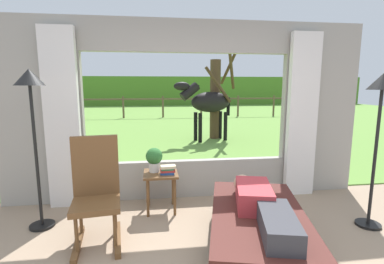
{
  "coord_description": "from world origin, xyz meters",
  "views": [
    {
      "loc": [
        -0.49,
        -1.82,
        1.64
      ],
      "look_at": [
        0.0,
        1.8,
        1.05
      ],
      "focal_mm": 26.68,
      "sensor_mm": 36.0,
      "label": 1
    }
  ],
  "objects_px": {
    "side_table": "(161,180)",
    "floor_lamp_right": "(381,105)",
    "reclining_person": "(261,204)",
    "rocking_chair": "(96,191)",
    "floor_lamp_left": "(31,101)",
    "potted_plant": "(154,158)",
    "pasture_tree": "(216,97)",
    "recliner_sofa": "(258,231)",
    "book_stack": "(168,170)",
    "horse": "(208,103)"
  },
  "relations": [
    {
      "from": "potted_plant",
      "to": "side_table",
      "type": "bearing_deg",
      "value": -36.87
    },
    {
      "from": "side_table",
      "to": "floor_lamp_right",
      "type": "height_order",
      "value": "floor_lamp_right"
    },
    {
      "from": "recliner_sofa",
      "to": "rocking_chair",
      "type": "height_order",
      "value": "rocking_chair"
    },
    {
      "from": "floor_lamp_right",
      "to": "pasture_tree",
      "type": "distance_m",
      "value": 5.8
    },
    {
      "from": "recliner_sofa",
      "to": "horse",
      "type": "bearing_deg",
      "value": 97.72
    },
    {
      "from": "potted_plant",
      "to": "book_stack",
      "type": "distance_m",
      "value": 0.25
    },
    {
      "from": "recliner_sofa",
      "to": "horse",
      "type": "relative_size",
      "value": 1.03
    },
    {
      "from": "rocking_chair",
      "to": "pasture_tree",
      "type": "relative_size",
      "value": 0.4
    },
    {
      "from": "book_stack",
      "to": "floor_lamp_left",
      "type": "bearing_deg",
      "value": -172.34
    },
    {
      "from": "potted_plant",
      "to": "floor_lamp_left",
      "type": "relative_size",
      "value": 0.18
    },
    {
      "from": "floor_lamp_right",
      "to": "book_stack",
      "type": "bearing_deg",
      "value": 163.45
    },
    {
      "from": "potted_plant",
      "to": "floor_lamp_right",
      "type": "height_order",
      "value": "floor_lamp_right"
    },
    {
      "from": "side_table",
      "to": "floor_lamp_right",
      "type": "xyz_separation_m",
      "value": [
        2.43,
        -0.76,
        1.01
      ]
    },
    {
      "from": "book_stack",
      "to": "pasture_tree",
      "type": "bearing_deg",
      "value": 70.83
    },
    {
      "from": "floor_lamp_right",
      "to": "reclining_person",
      "type": "bearing_deg",
      "value": -165.8
    },
    {
      "from": "reclining_person",
      "to": "book_stack",
      "type": "distance_m",
      "value": 1.36
    },
    {
      "from": "book_stack",
      "to": "pasture_tree",
      "type": "relative_size",
      "value": 0.07
    },
    {
      "from": "side_table",
      "to": "recliner_sofa",
      "type": "bearing_deg",
      "value": -49.59
    },
    {
      "from": "book_stack",
      "to": "floor_lamp_left",
      "type": "xyz_separation_m",
      "value": [
        -1.5,
        -0.2,
        0.9
      ]
    },
    {
      "from": "recliner_sofa",
      "to": "potted_plant",
      "type": "distance_m",
      "value": 1.6
    },
    {
      "from": "potted_plant",
      "to": "pasture_tree",
      "type": "bearing_deg",
      "value": 68.67
    },
    {
      "from": "recliner_sofa",
      "to": "reclining_person",
      "type": "distance_m",
      "value": 0.31
    },
    {
      "from": "side_table",
      "to": "floor_lamp_left",
      "type": "distance_m",
      "value": 1.77
    },
    {
      "from": "pasture_tree",
      "to": "floor_lamp_left",
      "type": "bearing_deg",
      "value": -121.72
    },
    {
      "from": "side_table",
      "to": "potted_plant",
      "type": "xyz_separation_m",
      "value": [
        -0.08,
        0.06,
        0.28
      ]
    },
    {
      "from": "recliner_sofa",
      "to": "floor_lamp_right",
      "type": "height_order",
      "value": "floor_lamp_right"
    },
    {
      "from": "rocking_chair",
      "to": "side_table",
      "type": "height_order",
      "value": "rocking_chair"
    },
    {
      "from": "book_stack",
      "to": "floor_lamp_left",
      "type": "relative_size",
      "value": 0.11
    },
    {
      "from": "potted_plant",
      "to": "floor_lamp_right",
      "type": "xyz_separation_m",
      "value": [
        2.51,
        -0.82,
        0.74
      ]
    },
    {
      "from": "side_table",
      "to": "floor_lamp_left",
      "type": "xyz_separation_m",
      "value": [
        -1.41,
        -0.26,
        1.05
      ]
    },
    {
      "from": "recliner_sofa",
      "to": "rocking_chair",
      "type": "bearing_deg",
      "value": 178.17
    },
    {
      "from": "potted_plant",
      "to": "pasture_tree",
      "type": "xyz_separation_m",
      "value": [
        1.93,
        4.95,
        0.61
      ]
    },
    {
      "from": "potted_plant",
      "to": "horse",
      "type": "distance_m",
      "value": 4.88
    },
    {
      "from": "rocking_chair",
      "to": "horse",
      "type": "distance_m",
      "value": 5.77
    },
    {
      "from": "reclining_person",
      "to": "floor_lamp_left",
      "type": "height_order",
      "value": "floor_lamp_left"
    },
    {
      "from": "book_stack",
      "to": "horse",
      "type": "xyz_separation_m",
      "value": [
        1.44,
        4.71,
        0.58
      ]
    },
    {
      "from": "floor_lamp_right",
      "to": "pasture_tree",
      "type": "relative_size",
      "value": 0.64
    },
    {
      "from": "rocking_chair",
      "to": "book_stack",
      "type": "height_order",
      "value": "rocking_chair"
    },
    {
      "from": "reclining_person",
      "to": "pasture_tree",
      "type": "height_order",
      "value": "pasture_tree"
    },
    {
      "from": "rocking_chair",
      "to": "floor_lamp_left",
      "type": "xyz_separation_m",
      "value": [
        -0.71,
        0.37,
        0.93
      ]
    },
    {
      "from": "floor_lamp_left",
      "to": "horse",
      "type": "height_order",
      "value": "floor_lamp_left"
    },
    {
      "from": "side_table",
      "to": "rocking_chair",
      "type": "bearing_deg",
      "value": -137.41
    },
    {
      "from": "side_table",
      "to": "horse",
      "type": "bearing_deg",
      "value": 71.81
    },
    {
      "from": "recliner_sofa",
      "to": "floor_lamp_left",
      "type": "bearing_deg",
      "value": 174.25
    },
    {
      "from": "potted_plant",
      "to": "floor_lamp_left",
      "type": "bearing_deg",
      "value": -166.26
    },
    {
      "from": "floor_lamp_left",
      "to": "rocking_chair",
      "type": "bearing_deg",
      "value": -27.67
    },
    {
      "from": "rocking_chair",
      "to": "floor_lamp_left",
      "type": "bearing_deg",
      "value": 145.36
    },
    {
      "from": "floor_lamp_right",
      "to": "horse",
      "type": "bearing_deg",
      "value": 99.44
    },
    {
      "from": "recliner_sofa",
      "to": "potted_plant",
      "type": "xyz_separation_m",
      "value": [
        -1.01,
        1.15,
        0.48
      ]
    },
    {
      "from": "rocking_chair",
      "to": "horse",
      "type": "bearing_deg",
      "value": 60.24
    }
  ]
}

